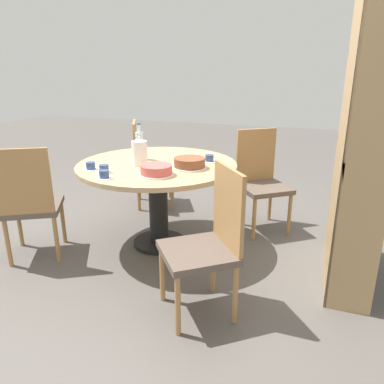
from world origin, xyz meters
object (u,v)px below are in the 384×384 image
Objects in this scene: cake_second at (156,170)px; cup_a at (91,167)px; chair_a at (30,202)px; chair_d at (148,163)px; chair_b at (208,241)px; cup_c at (104,175)px; cup_b at (104,170)px; bookshelf at (358,149)px; coffee_pot at (140,152)px; water_bottle at (140,145)px; cake_main at (189,163)px; chair_c at (261,179)px; cup_d at (209,159)px.

cup_a is (0.03, -0.54, -0.01)m from cake_second.
chair_a is 1.46m from chair_d.
cup_c is at bearing -142.66° from chair_b.
bookshelf is at bearing 101.82° from cup_b.
cup_b is 0.16m from cup_c.
coffee_pot is 0.20m from water_bottle.
chair_a is at bearing -66.40° from cup_a.
chair_b is at bearing 27.51° from cake_main.
water_bottle is at bearing 173.98° from chair_c.
bookshelf is at bearing 106.68° from cup_c.
water_bottle is 2.42× the size of cup_b.
cup_d is at bearing 131.31° from cup_b.
water_bottle is (-0.18, -0.09, 0.02)m from coffee_pot.
bookshelf is 1.93m from cup_a.
cake_main is 0.65m from cup_b.
bookshelf is (0.69, 0.74, 0.48)m from chair_c.
coffee_pot is at bearing -175.94° from chair_c.
cake_main is 2.15× the size of cup_d.
bookshelf is 15.21× the size of cup_c.
cup_c is (0.20, -0.31, -0.01)m from cake_second.
bookshelf is at bearing 93.69° from chair_b.
chair_d is at bearing -157.54° from coffee_pot.
bookshelf is at bearing 99.92° from cup_a.
cake_second is at bearing -159.19° from chair_c.
bookshelf reaches higher than cup_c.
chair_b is at bearing -170.45° from chair_d.
chair_b is 1.00× the size of chair_d.
chair_a reaches higher than cup_a.
chair_c is 1.20m from coffee_pot.
chair_d is 7.33× the size of cup_c.
cup_a is (-0.19, 0.45, 0.27)m from chair_a.
cup_c is (0.17, 0.22, 0.00)m from cup_a.
chair_a is at bearing -66.50° from cake_main.
chair_b is at bearing 74.86° from cup_c.
cake_main is (-0.70, -0.36, 0.29)m from chair_b.
coffee_pot reaches higher than cake_main.
cup_b is (0.30, -0.15, -0.08)m from coffee_pot.
water_bottle is 0.49m from cup_b.
chair_b is 1.17m from cup_a.
cake_second is at bearing 47.16° from coffee_pot.
water_bottle is at bearing -171.80° from chair_b.
cake_main is at bearing 113.43° from cup_a.
cup_c and cup_d have the same top height.
cup_c is at bearing -8.73° from coffee_pot.
chair_d is 2.25m from bookshelf.
water_bottle is 1.12× the size of cake_main.
chair_a is at bearing -74.79° from cup_b.
cup_d is (-0.21, -1.10, -0.21)m from bookshelf.
chair_d is (-1.63, -1.17, 0.00)m from chair_b.
chair_b and chair_c have the same top height.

